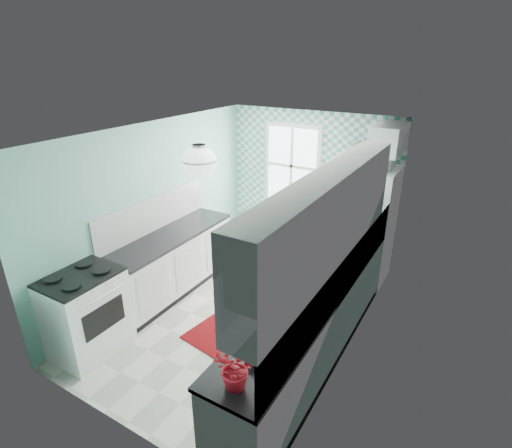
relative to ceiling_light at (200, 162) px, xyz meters
The scene contains 26 objects.
floor 2.47m from the ceiling_light, 90.00° to the left, with size 3.00×4.40×0.02m, color silver.
ceiling 0.82m from the ceiling_light, 90.00° to the left, with size 3.00×4.40×0.02m, color white.
wall_back 3.20m from the ceiling_light, 90.00° to the left, with size 3.00×0.02×2.50m, color #74B09E.
wall_front 1.77m from the ceiling_light, 90.00° to the right, with size 3.00×0.02×2.50m, color #74B09E.
wall_left 2.02m from the ceiling_light, 152.09° to the left, with size 0.02×4.40×2.50m, color #74B09E.
wall_right 2.02m from the ceiling_light, 27.91° to the left, with size 0.02×4.40×2.50m, color #74B09E.
accent_wall 3.17m from the ceiling_light, 90.00° to the left, with size 3.00×0.01×2.50m, color #4EA895.
window 3.08m from the ceiling_light, 96.74° to the left, with size 1.04×0.05×1.44m.
backsplash_right 1.91m from the ceiling_light, 15.05° to the left, with size 0.02×3.60×0.51m, color white.
backsplash_left 2.00m from the ceiling_light, 154.02° to the left, with size 0.02×2.15×0.51m, color white.
upper_cabinets_right 1.41m from the ceiling_light, ahead, with size 0.33×3.20×0.90m, color white.
upper_cabinet_fridge 2.93m from the ceiling_light, 63.70° to the left, with size 0.40×0.74×0.40m, color white.
ceiling_light is the anchor object (origin of this frame).
base_cabinets_right 2.26m from the ceiling_light, 18.43° to the left, with size 0.60×3.60×0.90m, color white.
countertop_right 1.88m from the ceiling_light, 18.65° to the left, with size 0.63×3.60×0.04m, color black.
base_cabinets_left 2.34m from the ceiling_light, 148.86° to the left, with size 0.60×2.15×0.90m, color white.
countertop_left 1.97m from the ceiling_light, 148.54° to the left, with size 0.63×2.15×0.04m, color black.
fridge 3.14m from the ceiling_light, 66.69° to the left, with size 0.79×0.78×1.82m.
stove 2.30m from the ceiling_light, 146.18° to the right, with size 0.67×0.84×1.01m.
sink 2.37m from the ceiling_light, 51.18° to the left, with size 0.52×0.43×0.53m.
rug 2.33m from the ceiling_light, 93.67° to the left, with size 0.64×0.91×0.01m, color maroon.
dish_towel 2.44m from the ceiling_light, 56.41° to the left, with size 0.02×0.24×0.36m, color teal.
fruit_bowl 2.00m from the ceiling_light, 35.59° to the right, with size 0.26×0.26×0.06m, color white.
potted_plant 2.08m from the ceiling_light, 44.98° to the right, with size 0.32×0.28×0.36m, color red.
soap_bottle 2.55m from the ceiling_light, 55.24° to the left, with size 0.08×0.08×0.18m, color #A3B2C2.
microwave 2.83m from the ceiling_light, 66.69° to the left, with size 0.58×0.40×0.32m, color white.
Camera 1 is at (2.52, -3.96, 3.35)m, focal length 28.00 mm.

